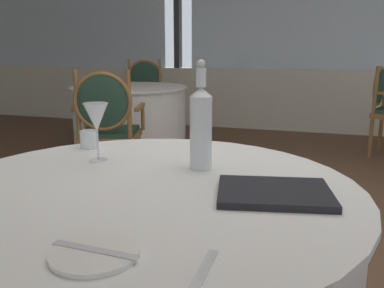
% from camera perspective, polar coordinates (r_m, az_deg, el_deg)
% --- Properties ---
extents(ground_plane, '(14.32, 14.32, 0.00)m').
position_cam_1_polar(ground_plane, '(2.27, 8.44, -16.91)').
color(ground_plane, brown).
extents(window_wall_far, '(11.02, 0.14, 2.80)m').
position_cam_1_polar(window_wall_far, '(5.81, 14.86, 12.69)').
color(window_wall_far, silver).
rests_on(window_wall_far, ground_plane).
extents(side_plate, '(0.17, 0.17, 0.01)m').
position_cam_1_polar(side_plate, '(0.84, -13.46, -14.61)').
color(side_plate, white).
rests_on(side_plate, foreground_table).
extents(butter_knife, '(0.19, 0.03, 0.00)m').
position_cam_1_polar(butter_knife, '(0.83, -13.48, -14.29)').
color(butter_knife, silver).
rests_on(butter_knife, foreground_table).
extents(dinner_fork, '(0.02, 0.20, 0.00)m').
position_cam_1_polar(dinner_fork, '(0.74, 1.05, -18.26)').
color(dinner_fork, silver).
rests_on(dinner_fork, foreground_table).
extents(water_bottle, '(0.07, 0.07, 0.36)m').
position_cam_1_polar(water_bottle, '(1.32, 1.26, 2.60)').
color(water_bottle, white).
rests_on(water_bottle, foreground_table).
extents(wine_glass, '(0.09, 0.09, 0.21)m').
position_cam_1_polar(wine_glass, '(1.45, -13.30, 3.51)').
color(wine_glass, white).
rests_on(wine_glass, foreground_table).
extents(water_tumbler, '(0.07, 0.07, 0.07)m').
position_cam_1_polar(water_tumbler, '(1.67, -14.23, 0.65)').
color(water_tumbler, white).
rests_on(water_tumbler, foreground_table).
extents(menu_book, '(0.34, 0.28, 0.02)m').
position_cam_1_polar(menu_book, '(1.13, 11.45, -6.71)').
color(menu_book, black).
rests_on(menu_book, foreground_table).
extents(background_table_1, '(1.21, 1.21, 0.75)m').
position_cam_1_polar(background_table_1, '(4.37, -8.63, 3.12)').
color(background_table_1, white).
rests_on(background_table_1, ground_plane).
extents(dining_chair_1_0, '(0.62, 0.57, 1.00)m').
position_cam_1_polar(dining_chair_1_0, '(5.36, -6.78, 7.25)').
color(dining_chair_1_0, olive).
rests_on(dining_chair_1_0, ground_plane).
extents(dining_chair_1_1, '(0.62, 0.57, 0.98)m').
position_cam_1_polar(dining_chair_1_1, '(3.34, -11.81, 3.08)').
color(dining_chair_1_1, olive).
rests_on(dining_chair_1_1, ground_plane).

